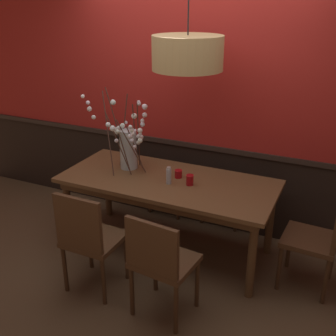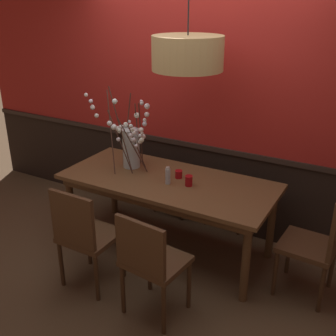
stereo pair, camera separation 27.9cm
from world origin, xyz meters
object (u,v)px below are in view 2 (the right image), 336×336
chair_near_side_left (84,233)px  condiment_bottle (168,176)px  dining_table (168,187)px  candle_holder_nearer_edge (189,181)px  chair_head_east_end (319,240)px  pendant_lamp (188,53)px  chair_near_side_right (150,260)px  chair_far_side_left (180,166)px  candle_holder_nearer_center (179,174)px  chair_far_side_right (233,178)px  vase_with_blossoms (131,145)px

chair_near_side_left → condiment_bottle: 0.89m
dining_table → condiment_bottle: bearing=-61.2°
candle_holder_nearer_edge → dining_table: bearing=173.0°
dining_table → chair_head_east_end: 1.39m
candle_holder_nearer_edge → pendant_lamp: 1.10m
chair_near_side_right → condiment_bottle: 0.90m
chair_far_side_left → pendant_lamp: (0.45, -0.76, 1.37)m
chair_near_side_left → chair_head_east_end: bearing=26.0°
candle_holder_nearer_center → candle_holder_nearer_edge: (0.16, -0.11, 0.01)m
chair_far_side_right → candle_holder_nearer_center: bearing=-108.3°
dining_table → candle_holder_nearer_center: 0.16m
condiment_bottle → chair_near_side_left: bearing=-116.0°
chair_far_side_left → chair_head_east_end: bearing=-26.2°
chair_far_side_right → condiment_bottle: 1.03m
condiment_bottle → candle_holder_nearer_center: bearing=80.3°
candle_holder_nearer_center → pendant_lamp: (0.07, -0.01, 1.10)m
vase_with_blossoms → condiment_bottle: 0.55m
chair_far_side_left → candle_holder_nearer_center: bearing=-63.3°
chair_near_side_left → condiment_bottle: chair_near_side_left is taller
chair_near_side_right → vase_with_blossoms: 1.33m
chair_far_side_left → vase_with_blossoms: size_ratio=1.16×
chair_far_side_left → pendant_lamp: 1.63m
chair_far_side_right → vase_with_blossoms: bearing=-135.6°
vase_with_blossoms → candle_holder_nearer_edge: bearing=-8.9°
dining_table → chair_near_side_left: size_ratio=2.15×
pendant_lamp → dining_table: bearing=-153.7°
chair_far_side_left → chair_near_side_left: size_ratio=1.00×
chair_near_side_left → candle_holder_nearer_edge: 1.02m
chair_head_east_end → chair_near_side_left: chair_head_east_end is taller
chair_head_east_end → candle_holder_nearer_edge: chair_head_east_end is taller
dining_table → chair_far_side_right: chair_far_side_right is taller
chair_near_side_right → chair_head_east_end: (1.05, 0.87, 0.02)m
dining_table → vase_with_blossoms: vase_with_blossoms is taller
chair_far_side_right → candle_holder_nearer_edge: chair_far_side_right is taller
chair_head_east_end → dining_table: bearing=-180.0°
chair_head_east_end → candle_holder_nearer_center: chair_head_east_end is taller
chair_near_side_left → candle_holder_nearer_center: bearing=66.6°
condiment_bottle → chair_far_side_right: bearing=73.1°
chair_near_side_left → candle_holder_nearer_edge: bearing=55.5°
dining_table → chair_near_side_right: chair_near_side_right is taller
chair_far_side_left → condiment_bottle: size_ratio=5.77×
chair_head_east_end → vase_with_blossoms: bearing=177.6°
candle_holder_nearer_edge → condiment_bottle: 0.19m
chair_head_east_end → condiment_bottle: bearing=-176.6°
chair_head_east_end → chair_near_side_left: (-1.71, -0.84, -0.01)m
chair_near_side_right → candle_holder_nearer_edge: (-0.11, 0.84, 0.29)m
chair_far_side_right → condiment_bottle: size_ratio=5.62×
vase_with_blossoms → chair_near_side_right: bearing=-49.8°
chair_head_east_end → chair_far_side_right: 1.36m
chair_head_east_end → pendant_lamp: (-1.24, 0.07, 1.37)m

